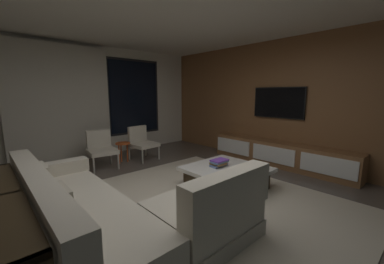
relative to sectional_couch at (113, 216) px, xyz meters
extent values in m
plane|color=#564C44|center=(0.98, 0.04, -0.29)|extent=(9.20, 9.20, 0.00)
cube|color=silver|center=(0.98, 3.70, 1.06)|extent=(6.60, 0.12, 2.70)
cube|color=black|center=(2.28, 3.64, 1.16)|extent=(1.52, 0.02, 2.02)
cube|color=black|center=(2.28, 3.62, 1.16)|extent=(1.40, 0.03, 1.90)
cube|color=beige|center=(0.43, 3.52, 1.01)|extent=(2.10, 0.12, 2.60)
cube|color=brown|center=(4.04, 0.04, 1.06)|extent=(0.12, 7.80, 2.70)
cube|color=beige|center=(1.33, -0.06, -0.28)|extent=(3.20, 3.80, 0.01)
cube|color=#B1A997|center=(-0.24, 0.23, -0.20)|extent=(0.90, 2.50, 0.18)
cube|color=beige|center=(-0.24, 0.23, 0.01)|extent=(0.86, 2.42, 0.24)
cube|color=beige|center=(-0.59, 0.23, 0.33)|extent=(0.20, 2.50, 0.40)
cube|color=beige|center=(-0.24, 1.38, 0.22)|extent=(0.90, 0.20, 0.18)
cube|color=#B1A997|center=(0.74, -0.57, -0.20)|extent=(1.10, 0.90, 0.18)
cube|color=beige|center=(0.74, -0.57, 0.01)|extent=(1.07, 0.86, 0.24)
cube|color=beige|center=(0.74, -0.92, 0.33)|extent=(1.10, 0.20, 0.40)
cube|color=beige|center=(-0.47, 0.78, 0.29)|extent=(0.10, 0.36, 0.36)
cube|color=#B2A893|center=(-0.47, -0.07, 0.29)|extent=(0.10, 0.36, 0.36)
cube|color=#372A19|center=(1.96, 0.09, -0.14)|extent=(1.00, 1.00, 0.30)
cube|color=white|center=(1.96, 0.09, 0.04)|extent=(1.16, 1.16, 0.06)
cube|color=#6F86C0|center=(1.92, 0.23, 0.09)|extent=(0.30, 0.14, 0.03)
cube|color=olive|center=(1.90, 0.22, 0.12)|extent=(0.21, 0.21, 0.03)
cube|color=slate|center=(1.91, 0.20, 0.15)|extent=(0.29, 0.16, 0.02)
cube|color=purple|center=(1.92, 0.22, 0.17)|extent=(0.28, 0.19, 0.02)
cylinder|color=#B2ADA0|center=(2.13, 2.28, -0.11)|extent=(0.04, 0.04, 0.36)
cylinder|color=#B2ADA0|center=(1.66, 2.22, -0.11)|extent=(0.04, 0.04, 0.36)
cylinder|color=#B2ADA0|center=(2.07, 2.77, -0.11)|extent=(0.04, 0.04, 0.36)
cylinder|color=#B2ADA0|center=(1.60, 2.72, -0.11)|extent=(0.04, 0.04, 0.36)
cube|color=beige|center=(1.86, 2.50, 0.07)|extent=(0.60, 0.62, 0.08)
cube|color=beige|center=(1.84, 2.74, 0.30)|extent=(0.49, 0.14, 0.38)
cylinder|color=#B2ADA0|center=(1.10, 2.24, -0.11)|extent=(0.04, 0.04, 0.36)
cylinder|color=#B2ADA0|center=(0.62, 2.29, -0.11)|extent=(0.04, 0.04, 0.36)
cylinder|color=#B2ADA0|center=(1.16, 2.73, -0.11)|extent=(0.04, 0.04, 0.36)
cylinder|color=#B2ADA0|center=(0.68, 2.79, -0.11)|extent=(0.04, 0.04, 0.36)
cube|color=beige|center=(0.89, 2.51, 0.07)|extent=(0.60, 0.62, 0.08)
cube|color=beige|center=(0.92, 2.75, 0.30)|extent=(0.49, 0.14, 0.38)
cylinder|color=#BF4C1E|center=(1.28, 2.59, -0.06)|extent=(0.03, 0.03, 0.46)
cylinder|color=#BF4C1E|center=(1.48, 2.59, -0.06)|extent=(0.03, 0.03, 0.46)
cylinder|color=#BF4C1E|center=(1.38, 2.69, -0.06)|extent=(0.03, 0.03, 0.46)
cylinder|color=#BF4C1E|center=(1.38, 2.59, 0.16)|extent=(0.32, 0.32, 0.02)
cube|color=brown|center=(3.76, 0.14, -0.03)|extent=(0.44, 3.10, 0.52)
cube|color=white|center=(3.53, -0.90, 0.00)|extent=(0.02, 0.93, 0.33)
cube|color=white|center=(3.53, 0.14, 0.00)|extent=(0.02, 0.93, 0.33)
cube|color=white|center=(3.53, 1.19, 0.00)|extent=(0.02, 0.93, 0.33)
cube|color=#352214|center=(3.72, -0.71, -0.17)|extent=(0.33, 0.68, 0.19)
cube|color=#B455CB|center=(3.72, -0.97, -0.17)|extent=(0.03, 0.04, 0.18)
cube|color=#77BD66|center=(3.72, -0.87, -0.19)|extent=(0.03, 0.04, 0.14)
cube|color=#A3C7D0|center=(3.72, -0.76, -0.17)|extent=(0.03, 0.04, 0.19)
cube|color=#52A547|center=(3.72, -0.66, -0.19)|extent=(0.03, 0.04, 0.14)
cube|color=#7CC79D|center=(3.72, -0.55, -0.17)|extent=(0.03, 0.04, 0.19)
cube|color=#4348D7|center=(3.72, -0.45, -0.19)|extent=(0.03, 0.04, 0.15)
cube|color=black|center=(3.94, 0.29, 1.06)|extent=(0.04, 1.16, 0.67)
cube|color=black|center=(3.93, 0.29, 1.06)|extent=(0.05, 1.12, 0.63)
cube|color=silver|center=(-0.92, -0.04, -0.02)|extent=(0.18, 0.04, 0.24)
cube|color=silver|center=(-0.92, 0.13, -0.02)|extent=(0.18, 0.04, 0.23)
camera|label=1|loc=(-0.92, -2.22, 1.25)|focal=21.84mm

